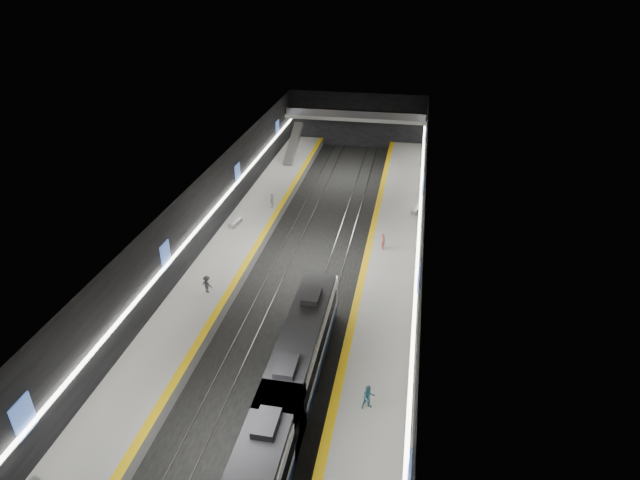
% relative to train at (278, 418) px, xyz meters
% --- Properties ---
extents(ground, '(70.00, 70.00, 0.00)m').
position_rel_train_xyz_m(ground, '(-2.50, 20.55, -2.20)').
color(ground, black).
rests_on(ground, ground).
extents(ceiling, '(20.00, 70.00, 0.04)m').
position_rel_train_xyz_m(ceiling, '(-2.50, 20.55, 5.80)').
color(ceiling, beige).
rests_on(ceiling, wall_left).
extents(wall_left, '(0.04, 70.00, 8.00)m').
position_rel_train_xyz_m(wall_left, '(-12.50, 20.55, 1.80)').
color(wall_left, black).
rests_on(wall_left, ground).
extents(wall_right, '(0.04, 70.00, 8.00)m').
position_rel_train_xyz_m(wall_right, '(7.50, 20.55, 1.80)').
color(wall_right, black).
rests_on(wall_right, ground).
extents(wall_back, '(20.00, 0.04, 8.00)m').
position_rel_train_xyz_m(wall_back, '(-2.50, 55.55, 1.80)').
color(wall_back, black).
rests_on(wall_back, ground).
extents(platform_left, '(5.00, 70.00, 1.00)m').
position_rel_train_xyz_m(platform_left, '(-10.00, 20.55, -1.70)').
color(platform_left, slate).
rests_on(platform_left, ground).
extents(tile_surface_left, '(5.00, 70.00, 0.02)m').
position_rel_train_xyz_m(tile_surface_left, '(-10.00, 20.55, -1.19)').
color(tile_surface_left, '#B6B6B1').
rests_on(tile_surface_left, platform_left).
extents(tactile_strip_left, '(0.60, 70.00, 0.02)m').
position_rel_train_xyz_m(tactile_strip_left, '(-7.80, 20.55, -1.18)').
color(tactile_strip_left, yellow).
rests_on(tactile_strip_left, platform_left).
extents(platform_right, '(5.00, 70.00, 1.00)m').
position_rel_train_xyz_m(platform_right, '(5.00, 20.55, -1.70)').
color(platform_right, slate).
rests_on(platform_right, ground).
extents(tile_surface_right, '(5.00, 70.00, 0.02)m').
position_rel_train_xyz_m(tile_surface_right, '(5.00, 20.55, -1.19)').
color(tile_surface_right, '#B6B6B1').
rests_on(tile_surface_right, platform_right).
extents(tactile_strip_right, '(0.60, 70.00, 0.02)m').
position_rel_train_xyz_m(tactile_strip_right, '(2.80, 20.55, -1.18)').
color(tactile_strip_right, yellow).
rests_on(tactile_strip_right, platform_right).
extents(rails, '(6.52, 70.00, 0.12)m').
position_rel_train_xyz_m(rails, '(-2.50, 20.55, -2.14)').
color(rails, gray).
rests_on(rails, ground).
extents(train, '(2.69, 26.95, 3.60)m').
position_rel_train_xyz_m(train, '(0.00, 0.00, 0.00)').
color(train, '#111F3E').
rests_on(train, ground).
extents(ad_posters, '(19.94, 53.50, 2.20)m').
position_rel_train_xyz_m(ad_posters, '(-2.50, 21.55, 2.30)').
color(ad_posters, '#4369CB').
rests_on(ad_posters, wall_left).
extents(cove_light_left, '(0.25, 68.60, 0.12)m').
position_rel_train_xyz_m(cove_light_left, '(-12.30, 20.55, 1.60)').
color(cove_light_left, white).
rests_on(cove_light_left, wall_left).
extents(cove_light_right, '(0.25, 68.60, 0.12)m').
position_rel_train_xyz_m(cove_light_right, '(7.30, 20.55, 1.60)').
color(cove_light_right, white).
rests_on(cove_light_right, wall_right).
extents(mezzanine_bridge, '(20.00, 3.00, 1.50)m').
position_rel_train_xyz_m(mezzanine_bridge, '(-2.50, 53.48, 2.84)').
color(mezzanine_bridge, gray).
rests_on(mezzanine_bridge, wall_left).
extents(escalator, '(1.20, 7.50, 3.92)m').
position_rel_train_xyz_m(escalator, '(-10.00, 46.55, 0.70)').
color(escalator, '#99999E').
rests_on(escalator, platform_left).
extents(bench_left_far, '(0.85, 2.01, 0.48)m').
position_rel_train_xyz_m(bench_left_far, '(-11.16, 25.37, -0.96)').
color(bench_left_far, '#99999E').
rests_on(bench_left_far, platform_left).
extents(bench_right_far, '(1.11, 2.07, 0.49)m').
position_rel_train_xyz_m(bench_right_far, '(6.97, 31.91, -0.95)').
color(bench_right_far, '#99999E').
rests_on(bench_right_far, platform_right).
extents(passenger_right_a, '(0.41, 0.59, 1.57)m').
position_rel_train_xyz_m(passenger_right_a, '(4.14, 23.09, -0.41)').
color(passenger_right_a, '#D65E4F').
rests_on(passenger_right_a, platform_right).
extents(passenger_right_b, '(1.03, 0.94, 1.72)m').
position_rel_train_xyz_m(passenger_right_b, '(4.90, 2.91, -0.33)').
color(passenger_right_b, teal).
rests_on(passenger_right_b, platform_right).
extents(passenger_left_a, '(0.43, 0.97, 1.63)m').
position_rel_train_xyz_m(passenger_left_a, '(-8.60, 30.22, -0.38)').
color(passenger_left_a, '#B9B4A9').
rests_on(passenger_left_a, platform_left).
extents(passenger_left_b, '(1.14, 0.88, 1.56)m').
position_rel_train_xyz_m(passenger_left_b, '(-9.46, 13.11, -0.42)').
color(passenger_left_b, '#3B3C43').
rests_on(passenger_left_b, platform_left).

